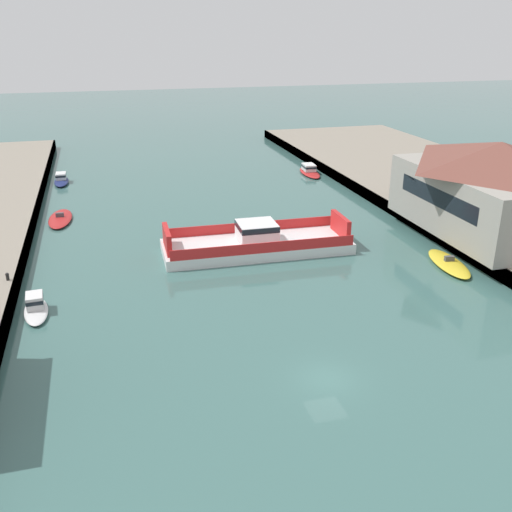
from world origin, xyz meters
TOP-DOWN VIEW (x-y plane):
  - ground_plane at (0.00, 0.00)m, footprint 400.00×400.00m
  - chain_ferry at (1.76, 24.34)m, footprint 20.02×7.31m
  - moored_boat_near_left at (19.23, 15.32)m, footprint 3.80×8.12m
  - moored_boat_near_right at (-19.48, 60.15)m, footprint 2.15×6.49m
  - moored_boat_mid_left at (-19.86, 15.58)m, footprint 2.32×5.58m
  - moored_boat_mid_right at (19.30, 55.60)m, footprint 3.05×7.84m
  - moored_boat_far_left at (-18.91, 40.92)m, footprint 3.17×8.13m
  - warehouse_shed at (27.43, 20.56)m, footprint 14.02×20.42m
  - bollard_left_far at (-22.35, 19.79)m, footprint 0.32×0.32m
  - bollard_right_far at (22.35, 19.47)m, footprint 0.32×0.32m

SIDE VIEW (x-z plane):
  - ground_plane at x=0.00m, z-range 0.00..0.00m
  - moored_boat_far_left at x=-18.91m, z-range -0.24..0.76m
  - moored_boat_near_left at x=19.23m, z-range -0.24..0.84m
  - moored_boat_near_right at x=-19.48m, z-range -0.20..1.32m
  - moored_boat_mid_right at x=19.30m, z-range -0.20..1.36m
  - moored_boat_mid_left at x=-19.86m, z-range -0.20..1.39m
  - chain_ferry at x=1.76m, z-range -0.63..2.67m
  - bollard_left_far at x=-22.35m, z-range 1.52..2.23m
  - bollard_right_far at x=22.35m, z-range 1.52..2.23m
  - warehouse_shed at x=27.43m, z-range 1.48..11.11m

